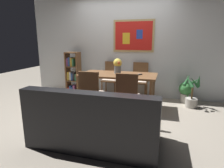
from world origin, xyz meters
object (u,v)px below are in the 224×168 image
dining_chair_near_right (128,93)px  tv_remote (139,74)px  potted_palm (192,94)px  flower_vase (118,65)px  dining_chair_near_left (91,90)px  bookshelf (73,75)px  dining_table (118,78)px  dining_chair_far_right (140,78)px  potted_ivy (185,91)px  leather_couch (94,124)px  dining_chair_far_left (111,76)px

dining_chair_near_right → tv_remote: (0.08, 0.76, 0.22)m
dining_chair_near_right → potted_palm: bearing=43.8°
flower_vase → dining_chair_near_left: bearing=-110.7°
dining_chair_near_left → flower_vase: bearing=69.3°
bookshelf → dining_table: bearing=-24.5°
dining_chair_near_left → bookshelf: (-1.10, 1.40, 0.01)m
dining_table → dining_chair_near_left: dining_chair_near_left is taller
dining_chair_far_right → potted_palm: (1.20, -0.35, -0.24)m
potted_ivy → dining_chair_near_left: bearing=-140.8°
dining_chair_near_right → tv_remote: size_ratio=6.27×
dining_chair_far_right → bookshelf: size_ratio=0.79×
dining_table → leather_couch: size_ratio=0.91×
potted_palm → dining_chair_far_right: bearing=163.6°
dining_chair_near_right → leather_couch: (-0.29, -0.89, -0.22)m
dining_chair_far_right → tv_remote: size_ratio=6.27×
bookshelf → dining_chair_near_right: bearing=-38.0°
bookshelf → potted_palm: (3.01, -0.25, -0.25)m
potted_ivy → dining_table: bearing=-153.6°
potted_ivy → flower_vase: size_ratio=1.59×
flower_vase → dining_table: bearing=-65.5°
dining_chair_far_right → dining_chair_far_left: (-0.76, -0.00, 0.00)m
dining_chair_near_left → tv_remote: dining_chair_near_left is taller
leather_couch → potted_ivy: size_ratio=3.45×
dining_chair_far_left → dining_chair_near_left: 1.50m
flower_vase → leather_couch: bearing=-86.5°
leather_couch → tv_remote: size_ratio=12.40×
dining_chair_far_left → tv_remote: (0.83, -0.75, 0.22)m
dining_table → leather_couch: bearing=-87.4°
dining_chair_near_left → leather_couch: (0.41, -0.89, -0.22)m
dining_chair_near_right → potted_palm: dining_chair_near_right is taller
dining_chair_near_left → bookshelf: bookshelf is taller
dining_chair_far_left → bookshelf: 1.06m
dining_table → dining_chair_far_right: dining_chair_far_right is taller
dining_chair_far_left → flower_vase: 0.87m
dining_chair_near_right → tv_remote: dining_chair_near_right is taller
leather_couch → dining_table: bearing=92.6°
dining_chair_far_left → dining_chair_near_left: (0.05, -1.50, 0.00)m
dining_chair_near_left → potted_palm: dining_chair_near_left is taller
leather_couch → bookshelf: bookshelf is taller
potted_palm → potted_ivy: bearing=107.4°
dining_chair_near_right → tv_remote: 0.79m
dining_table → dining_chair_far_left: (-0.38, 0.75, -0.11)m
dining_table → flower_vase: flower_vase is taller
bookshelf → dining_chair_far_left: bearing=5.2°
dining_table → dining_chair_near_right: bearing=-64.0°
leather_couch → bookshelf: 2.76m
leather_couch → potted_palm: 2.53m
dining_chair_near_right → potted_ivy: size_ratio=1.74×
dining_chair_near_right → potted_ivy: (1.10, 1.48, -0.26)m
dining_table → potted_palm: 1.66m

